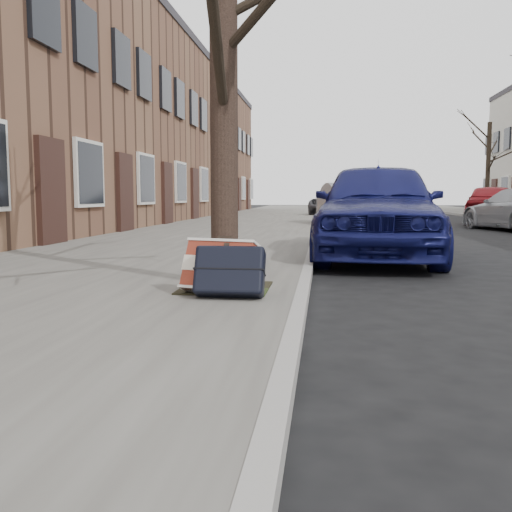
# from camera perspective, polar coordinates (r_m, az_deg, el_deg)

# --- Properties ---
(ground) EXTENTS (120.00, 120.00, 0.00)m
(ground) POSITION_cam_1_polar(r_m,az_deg,el_deg) (4.48, 20.40, -7.54)
(ground) COLOR black
(ground) RESTS_ON ground
(near_sidewalk) EXTENTS (5.00, 70.00, 0.12)m
(near_sidewalk) POSITION_cam_1_polar(r_m,az_deg,el_deg) (19.43, -1.04, 3.20)
(near_sidewalk) COLOR slate
(near_sidewalk) RESTS_ON ground
(house_near) EXTENTS (6.80, 40.00, 7.00)m
(house_near) POSITION_cam_1_polar(r_m,az_deg,el_deg) (22.10, -16.38, 12.24)
(house_near) COLOR brown
(house_near) RESTS_ON ground
(dirt_patch) EXTENTS (0.85, 0.85, 0.02)m
(dirt_patch) POSITION_cam_1_polar(r_m,az_deg,el_deg) (5.58, -3.06, -3.18)
(dirt_patch) COLOR black
(dirt_patch) RESTS_ON near_sidewalk
(suitcase_red) EXTENTS (0.74, 0.54, 0.51)m
(suitcase_red) POSITION_cam_1_polar(r_m,az_deg,el_deg) (5.17, -3.62, -1.15)
(suitcase_red) COLOR maroon
(suitcase_red) RESTS_ON near_sidewalk
(suitcase_navy) EXTENTS (0.62, 0.37, 0.48)m
(suitcase_navy) POSITION_cam_1_polar(r_m,az_deg,el_deg) (5.04, -2.64, -1.49)
(suitcase_navy) COLOR black
(suitcase_navy) RESTS_ON near_sidewalk
(car_near_front) EXTENTS (2.22, 4.84, 1.61)m
(car_near_front) POSITION_cam_1_polar(r_m,az_deg,el_deg) (9.45, 12.02, 4.59)
(car_near_front) COLOR #121450
(car_near_front) RESTS_ON ground
(car_near_mid) EXTENTS (2.36, 4.59, 1.44)m
(car_near_mid) POSITION_cam_1_polar(r_m,az_deg,el_deg) (18.68, 9.57, 5.04)
(car_near_mid) COLOR #999CA0
(car_near_mid) RESTS_ON ground
(car_near_back) EXTENTS (3.26, 5.10, 1.31)m
(car_near_back) POSITION_cam_1_polar(r_m,az_deg,el_deg) (28.58, 8.25, 5.24)
(car_near_back) COLOR #3A3A3F
(car_near_back) RESTS_ON ground
(car_far_back) EXTENTS (2.97, 4.55, 1.44)m
(car_far_back) POSITION_cam_1_polar(r_m,az_deg,el_deg) (22.23, 22.57, 4.81)
(car_far_back) COLOR maroon
(car_far_back) RESTS_ON ground
(tree_far_c) EXTENTS (0.22, 0.22, 4.61)m
(tree_far_c) POSITION_cam_1_polar(r_m,az_deg,el_deg) (31.58, 22.18, 8.14)
(tree_far_c) COLOR black
(tree_far_c) RESTS_ON far_sidewalk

